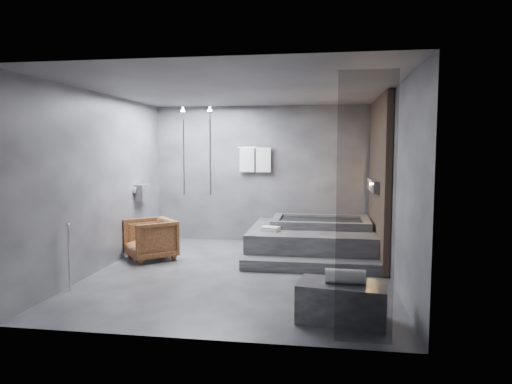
# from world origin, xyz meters

# --- Properties ---
(room) EXTENTS (5.00, 5.04, 2.82)m
(room) POSITION_xyz_m (0.40, 0.24, 1.73)
(room) COLOR #2E2E31
(room) RESTS_ON ground
(tub_deck) EXTENTS (2.20, 2.00, 0.50)m
(tub_deck) POSITION_xyz_m (1.05, 1.45, 0.25)
(tub_deck) COLOR #333336
(tub_deck) RESTS_ON ground
(tub_step) EXTENTS (2.20, 0.36, 0.18)m
(tub_step) POSITION_xyz_m (1.05, 0.27, 0.09)
(tub_step) COLOR #333336
(tub_step) RESTS_ON ground
(concrete_bench) EXTENTS (1.04, 0.67, 0.44)m
(concrete_bench) POSITION_xyz_m (1.47, -1.78, 0.22)
(concrete_bench) COLOR #2E2E30
(concrete_bench) RESTS_ON ground
(driftwood_chair) EXTENTS (1.08, 1.08, 0.71)m
(driftwood_chair) POSITION_xyz_m (-1.73, 0.65, 0.35)
(driftwood_chair) COLOR #432210
(driftwood_chair) RESTS_ON ground
(rolled_towel) EXTENTS (0.45, 0.18, 0.16)m
(rolled_towel) POSITION_xyz_m (1.51, -1.79, 0.52)
(rolled_towel) COLOR white
(rolled_towel) RESTS_ON concrete_bench
(deck_towel) EXTENTS (0.34, 0.28, 0.08)m
(deck_towel) POSITION_xyz_m (0.34, 0.94, 0.54)
(deck_towel) COLOR silver
(deck_towel) RESTS_ON tub_deck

